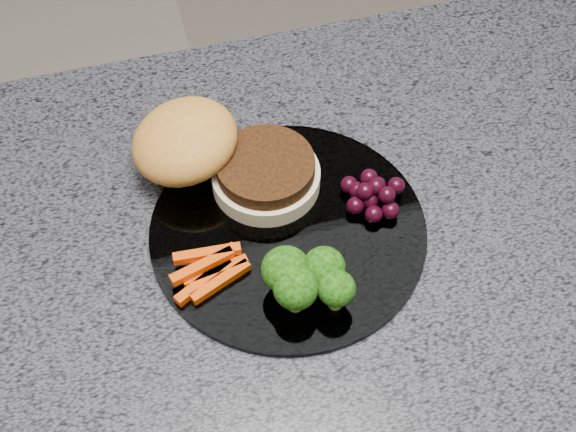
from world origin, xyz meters
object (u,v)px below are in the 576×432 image
at_px(burger, 214,156).
at_px(grape_bunch, 373,194).
at_px(island_cabinet, 334,429).
at_px(plate, 288,230).

bearing_deg(burger, grape_bunch, -8.87).
relative_size(burger, grape_bunch, 3.27).
distance_m(island_cabinet, grape_bunch, 0.49).
bearing_deg(island_cabinet, burger, 134.59).
relative_size(plate, grape_bunch, 4.19).
height_order(island_cabinet, burger, burger).
xyz_separation_m(plate, grape_bunch, (0.09, 0.01, 0.02)).
xyz_separation_m(burger, grape_bunch, (0.14, -0.08, -0.01)).
bearing_deg(plate, grape_bunch, 6.17).
bearing_deg(burger, plate, -38.89).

